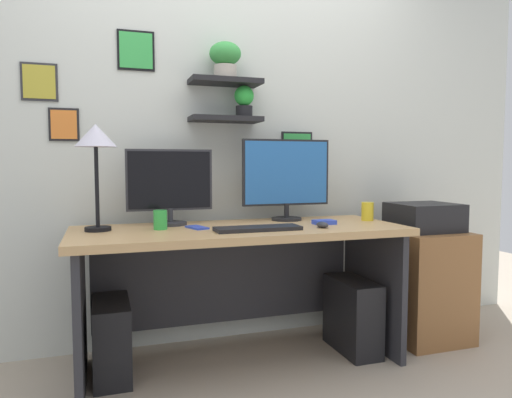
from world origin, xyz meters
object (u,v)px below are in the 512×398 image
Objects in this scene: monitor_left at (170,185)px; pen_cup at (160,220)px; drawer_cabinet at (422,284)px; computer_tower_right at (352,315)px; monitor_right at (286,177)px; scissors_tray at (324,222)px; desk_lamp at (96,143)px; cell_phone at (197,227)px; printer at (424,217)px; computer_tower_left at (112,339)px; computer_mouse at (322,225)px; water_cup at (367,211)px; desk at (238,263)px; keyboard at (258,228)px.

pen_cup is at bearing -113.43° from monitor_left.
drawer_cabinet is 0.54m from computer_tower_right.
monitor_right is 4.53× the size of scissors_tray.
desk_lamp reaches higher than scissors_tray.
desk_lamp is 0.66m from cell_phone.
desk_lamp is 1.96m from printer.
scissors_tray is 0.30× the size of computer_tower_left.
monitor_left is 0.86m from computer_tower_left.
computer_mouse is 0.82× the size of water_cup.
water_cup is (1.14, -0.17, -0.17)m from monitor_left.
monitor_left is (-0.35, 0.16, 0.43)m from desk.
scissors_tray reaches higher than drawer_cabinet.
monitor_right is at bearing 24.94° from desk.
water_cup is at bearing -16.89° from cell_phone.
keyboard is 1.23m from drawer_cabinet.
printer is (0.71, 0.06, -0.00)m from scissors_tray.
scissors_tray reaches higher than cell_phone.
printer is at bearing 8.47° from keyboard.
pen_cup reaches higher than computer_tower_left.
computer_tower_left is at bearing -171.03° from monitor_right.
cell_phone is 0.71m from scissors_tray.
scissors_tray is 0.32× the size of printer.
keyboard is 0.82× the size of desk_lamp.
monitor_left is 1.13× the size of computer_tower_right.
desk is at bearing 1.53° from pen_cup.
desk_lamp reaches higher than keyboard.
computer_mouse is at bearing -167.12° from printer.
drawer_cabinet is 1.61× the size of computer_tower_right.
scissors_tray is (0.48, -0.09, 0.22)m from desk.
monitor_left reaches higher than printer.
scissors_tray is at bearing -175.45° from printer.
scissors_tray is at bearing -4.33° from computer_tower_left.
desk_lamp is at bearing 177.92° from drawer_cabinet.
monitor_right reaches higher than cell_phone.
keyboard reaches higher than cell_phone.
drawer_cabinet is at bearing 4.55° from scissors_tray.
desk_lamp is (-1.07, -0.12, 0.18)m from monitor_right.
monitor_left is at bearing 153.74° from computer_mouse.
computer_mouse is 0.80m from printer.
monitor_right reaches higher than computer_tower_right.
desk is at bearing 179.09° from water_cup.
desk is at bearing 178.55° from printer.
monitor_left is at bearing 172.91° from printer.
keyboard reaches higher than drawer_cabinet.
computer_mouse is at bearing -26.26° from monitor_left.
desk_lamp is at bearing 176.90° from desk.
monitor_right is at bearing 167.22° from drawer_cabinet.
monitor_left is 1.29m from computer_tower_right.
water_cup is at bearing -0.07° from pen_cup.
desk_lamp is at bearing 153.94° from cell_phone.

